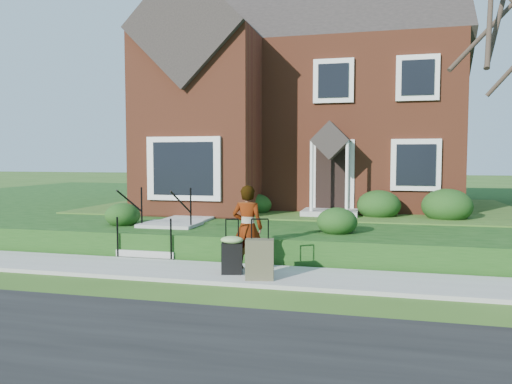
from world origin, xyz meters
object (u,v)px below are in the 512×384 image
(suitcase_olive, at_px, (260,259))
(front_steps, at_px, (163,234))
(suitcase_black, at_px, (232,253))
(woman, at_px, (247,227))

(suitcase_olive, bearing_deg, front_steps, 131.90)
(suitcase_black, bearing_deg, woman, 52.74)
(woman, height_order, suitcase_black, woman)
(suitcase_black, xyz_separation_m, suitcase_olive, (0.62, -0.29, -0.04))
(front_steps, bearing_deg, suitcase_black, -40.45)
(suitcase_black, bearing_deg, suitcase_olive, -38.58)
(woman, distance_m, suitcase_olive, 0.96)
(woman, distance_m, suitcase_black, 0.65)
(front_steps, height_order, suitcase_olive, front_steps)
(woman, relative_size, suitcase_olive, 1.52)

